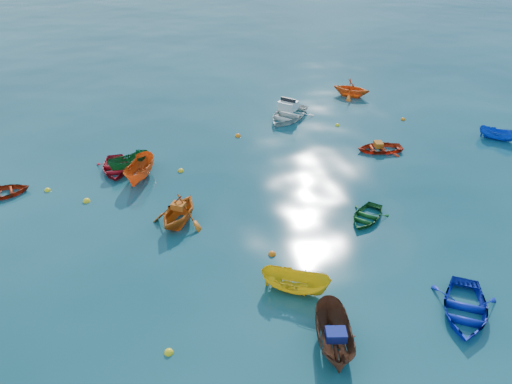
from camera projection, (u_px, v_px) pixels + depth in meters
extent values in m
plane|color=#093342|center=(285.00, 255.00, 22.27)|extent=(160.00, 160.00, 0.00)
imported|color=#532E1E|center=(333.00, 348.00, 17.75)|extent=(2.01, 3.53, 1.29)
imported|color=#0D22AD|center=(463.00, 314.00, 19.19)|extent=(4.03, 4.30, 0.73)
imported|color=#CD5D13|center=(179.00, 223.00, 24.47)|extent=(3.82, 3.95, 1.59)
imported|color=gold|center=(295.00, 291.00, 20.26)|extent=(3.00, 2.44, 1.11)
imported|color=#114B1B|center=(366.00, 219.00, 24.74)|extent=(3.15, 3.12, 0.54)
imported|color=#A9290E|center=(3.00, 195.00, 26.68)|extent=(3.10, 2.46, 0.58)
imported|color=#E95915|center=(141.00, 179.00, 28.22)|extent=(2.38, 3.38, 1.23)
imported|color=red|center=(379.00, 151.00, 31.28)|extent=(3.11, 2.44, 0.59)
imported|color=#0F41BD|center=(497.00, 139.00, 32.71)|extent=(2.30, 2.31, 0.92)
imported|color=red|center=(115.00, 171.00, 29.04)|extent=(2.24, 3.09, 0.63)
imported|color=orange|center=(351.00, 96.00, 39.59)|extent=(3.81, 3.77, 1.52)
imported|color=#135225|center=(130.00, 169.00, 29.22)|extent=(2.80, 2.00, 1.02)
imported|color=silver|center=(288.00, 119.00, 35.71)|extent=(5.01, 4.95, 1.45)
cube|color=navy|center=(336.00, 335.00, 17.20)|extent=(0.82, 0.70, 0.35)
cube|color=#CF5815|center=(178.00, 206.00, 24.02)|extent=(0.79, 0.74, 0.31)
cube|color=#BA5913|center=(378.00, 144.00, 31.04)|extent=(0.58, 0.71, 0.31)
sphere|color=yellow|center=(169.00, 353.00, 17.56)|extent=(0.33, 0.33, 0.33)
sphere|color=yellow|center=(48.00, 191.00, 27.09)|extent=(0.34, 0.34, 0.34)
sphere|color=orange|center=(272.00, 255.00, 22.32)|extent=(0.34, 0.34, 0.34)
sphere|color=yellow|center=(181.00, 171.00, 28.97)|extent=(0.34, 0.34, 0.34)
sphere|color=orange|center=(403.00, 120.00, 35.53)|extent=(0.33, 0.33, 0.33)
sphere|color=yellow|center=(87.00, 202.00, 26.14)|extent=(0.38, 0.38, 0.38)
sphere|color=orange|center=(238.00, 136.00, 33.12)|extent=(0.38, 0.38, 0.38)
sphere|color=yellow|center=(337.00, 126.00, 34.64)|extent=(0.31, 0.31, 0.31)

